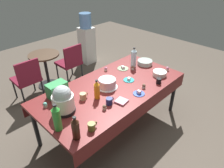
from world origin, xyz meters
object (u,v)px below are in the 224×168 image
at_px(coffee_mug_tan, 83,96).
at_px(cupcake_lemon, 104,107).
at_px(maroon_chair_right, 70,61).
at_px(potluck_table, 112,91).
at_px(glass_salad_bowl, 145,62).
at_px(cupcake_mint, 45,105).
at_px(soda_bottle_lime_soda, 57,118).
at_px(maroon_chair_left, 27,77).
at_px(dessert_plate_cobalt, 139,93).
at_px(frosted_layer_cake, 107,83).
at_px(coffee_mug_navy, 109,101).
at_px(ceramic_snack_bowl, 160,73).
at_px(dessert_plate_sage, 123,68).
at_px(cupcake_cocoa, 133,68).
at_px(slow_cooker, 63,100).
at_px(soda_carton, 57,90).
at_px(round_cafe_table, 45,64).
at_px(water_cooler, 87,40).
at_px(cupcake_vanilla, 144,86).
at_px(soda_bottle_water, 134,58).
at_px(soda_bottle_cola, 76,128).
at_px(dessert_plate_teal, 129,80).
at_px(coffee_mug_olive, 92,126).
at_px(cupcake_rose, 106,69).
at_px(coffee_mug_black, 159,81).
at_px(cupcake_berry, 167,69).
at_px(soda_bottle_orange_juice, 97,90).

bearing_deg(coffee_mug_tan, cupcake_lemon, -82.69).
bearing_deg(cupcake_lemon, maroon_chair_right, 66.31).
relative_size(potluck_table, glass_salad_bowl, 8.63).
relative_size(cupcake_mint, soda_bottle_lime_soda, 0.20).
bearing_deg(maroon_chair_left, dessert_plate_cobalt, -71.01).
height_order(frosted_layer_cake, coffee_mug_navy, frosted_layer_cake).
height_order(ceramic_snack_bowl, dessert_plate_sage, ceramic_snack_bowl).
xyz_separation_m(cupcake_cocoa, coffee_mug_navy, (-0.93, -0.38, 0.01)).
distance_m(slow_cooker, soda_carton, 0.36).
xyz_separation_m(potluck_table, frosted_layer_cake, (-0.05, 0.04, 0.13)).
bearing_deg(soda_bottle_lime_soda, round_cafe_table, 64.43).
xyz_separation_m(cupcake_cocoa, coffee_mug_tan, (-1.10, -0.06, 0.01)).
distance_m(glass_salad_bowl, water_cooler, 2.06).
bearing_deg(maroon_chair_left, round_cafe_table, 24.19).
relative_size(dessert_plate_cobalt, cupcake_vanilla, 2.38).
height_order(ceramic_snack_bowl, maroon_chair_right, maroon_chair_right).
bearing_deg(soda_bottle_water, coffee_mug_navy, -156.50).
relative_size(glass_salad_bowl, cupcake_cocoa, 3.78).
bearing_deg(dessert_plate_cobalt, maroon_chair_right, 82.28).
relative_size(ceramic_snack_bowl, cupcake_mint, 3.20).
bearing_deg(cupcake_mint, soda_bottle_cola, -93.48).
xyz_separation_m(potluck_table, cupcake_vanilla, (0.29, -0.34, 0.09)).
bearing_deg(dessert_plate_teal, maroon_chair_left, 117.65).
distance_m(coffee_mug_olive, water_cooler, 3.27).
relative_size(coffee_mug_tan, coffee_mug_navy, 1.02).
bearing_deg(cupcake_mint, coffee_mug_olive, -78.53).
distance_m(ceramic_snack_bowl, dessert_plate_teal, 0.52).
height_order(dessert_plate_sage, soda_bottle_water, soda_bottle_water).
bearing_deg(cupcake_vanilla, glass_salad_bowl, 35.26).
xyz_separation_m(soda_bottle_cola, soda_carton, (0.28, 0.77, -0.03)).
relative_size(soda_bottle_lime_soda, coffee_mug_navy, 2.70).
bearing_deg(ceramic_snack_bowl, round_cafe_table, 110.99).
distance_m(dessert_plate_cobalt, dessert_plate_sage, 0.76).
distance_m(dessert_plate_sage, soda_bottle_water, 0.25).
xyz_separation_m(slow_cooker, maroon_chair_left, (0.24, 1.57, -0.43)).
xyz_separation_m(dessert_plate_cobalt, cupcake_mint, (-1.04, 0.66, 0.02)).
bearing_deg(cupcake_rose, coffee_mug_black, -72.19).
bearing_deg(cupcake_lemon, soda_bottle_cola, -166.46).
xyz_separation_m(cupcake_berry, cupcake_mint, (-1.89, 0.58, 0.00)).
bearing_deg(maroon_chair_left, water_cooler, 15.75).
height_order(potluck_table, ceramic_snack_bowl, ceramic_snack_bowl).
distance_m(dessert_plate_teal, soda_bottle_orange_juice, 0.65).
height_order(soda_bottle_orange_juice, maroon_chair_left, soda_bottle_orange_juice).
height_order(cupcake_vanilla, soda_bottle_lime_soda, soda_bottle_lime_soda).
relative_size(dessert_plate_sage, soda_bottle_lime_soda, 0.56).
bearing_deg(dessert_plate_cobalt, round_cafe_table, 94.70).
relative_size(cupcake_rose, soda_bottle_lime_soda, 0.20).
bearing_deg(frosted_layer_cake, soda_bottle_lime_soda, -167.15).
relative_size(cupcake_lemon, cupcake_vanilla, 1.00).
bearing_deg(glass_salad_bowl, potluck_table, -173.82).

